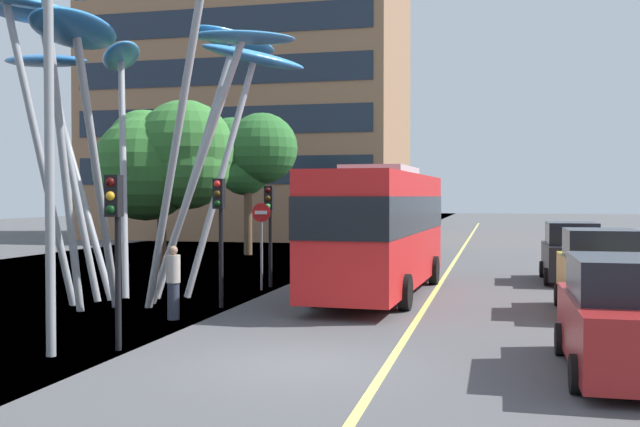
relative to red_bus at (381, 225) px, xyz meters
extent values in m
cube|color=#4C4C4F|center=(-0.06, -9.46, -2.17)|extent=(120.00, 240.00, 0.10)
cube|color=#E0D666|center=(1.54, -9.46, -2.12)|extent=(0.16, 144.00, 0.01)
cube|color=red|center=(0.00, 0.00, -0.12)|extent=(2.85, 10.36, 3.29)
cube|color=black|center=(0.00, 0.00, 0.34)|extent=(2.88, 10.46, 1.05)
cube|color=yellow|center=(0.22, 5.06, 1.22)|extent=(1.33, 0.16, 0.36)
cube|color=#B2B2B7|center=(0.00, 0.00, 1.64)|extent=(1.96, 3.67, 0.24)
cylinder|color=black|center=(1.34, 3.12, -1.64)|extent=(0.32, 0.97, 0.96)
cylinder|color=black|center=(-1.07, 3.23, -1.64)|extent=(0.32, 0.97, 0.96)
cylinder|color=black|center=(1.08, -2.87, -1.64)|extent=(0.32, 0.97, 0.96)
cylinder|color=black|center=(-1.33, -2.77, -1.64)|extent=(0.32, 0.97, 0.96)
cylinder|color=#9EA0A5|center=(-4.56, -3.32, 1.49)|extent=(2.93, 0.33, 7.28)
ellipsoid|color=#4299E0|center=(-3.19, -3.38, 5.09)|extent=(2.97, 1.33, 0.55)
cylinder|color=#9EA0A5|center=(-4.68, -1.09, 1.52)|extent=(1.84, 1.93, 7.34)
ellipsoid|color=#388EDB|center=(-3.90, -0.26, 5.16)|extent=(3.29, 3.36, 0.91)
cylinder|color=#9EA0A5|center=(-5.54, -0.89, 1.88)|extent=(1.67, 3.09, 8.08)
ellipsoid|color=#388EDB|center=(-4.83, 0.53, 5.88)|extent=(2.64, 3.68, 0.79)
cylinder|color=#9EA0A5|center=(-7.71, -1.52, 1.61)|extent=(1.44, 2.25, 7.51)
ellipsoid|color=#4299E0|center=(-8.29, -0.52, 5.33)|extent=(2.55, 3.16, 0.93)
cylinder|color=#9EA0A5|center=(-8.75, -2.40, 1.46)|extent=(3.09, 1.40, 7.24)
ellipsoid|color=#2D7FD1|center=(-10.17, -1.83, 5.04)|extent=(4.01, 2.71, 0.82)
cylinder|color=#9EA0A5|center=(-8.44, -3.31, 1.97)|extent=(1.91, 0.29, 8.22)
ellipsoid|color=#2D7FD1|center=(-9.29, -3.35, 6.06)|extent=(3.50, 1.76, 1.07)
cylinder|color=#9EA0A5|center=(-8.52, -4.57, 1.98)|extent=(1.60, 1.25, 8.23)
cylinder|color=#9EA0A5|center=(-7.26, -5.50, 2.08)|extent=(0.52, 1.37, 8.43)
cylinder|color=#9EA0A5|center=(-6.32, -5.43, 1.29)|extent=(0.68, 2.84, 6.90)
ellipsoid|color=#2D7FD1|center=(-6.09, -6.74, 4.71)|extent=(2.13, 3.96, 0.69)
cylinder|color=#9EA0A5|center=(-4.49, -4.80, 2.18)|extent=(2.66, 1.98, 8.66)
cylinder|color=black|center=(-3.73, -9.18, -0.42)|extent=(0.12, 0.12, 3.39)
cube|color=black|center=(-3.73, -9.32, 0.88)|extent=(0.28, 0.24, 0.80)
sphere|color=#390706|center=(-3.73, -9.45, 1.14)|extent=(0.18, 0.18, 0.18)
sphere|color=orange|center=(-3.73, -9.45, 0.88)|extent=(0.18, 0.18, 0.18)
sphere|color=black|center=(-3.73, -9.45, 0.62)|extent=(0.18, 0.18, 0.18)
cylinder|color=black|center=(-3.78, -3.51, -0.39)|extent=(0.12, 0.12, 3.45)
cube|color=black|center=(-3.78, -3.65, 0.94)|extent=(0.28, 0.24, 0.80)
sphere|color=red|center=(-3.78, -3.78, 1.20)|extent=(0.18, 0.18, 0.18)
sphere|color=#3A2707|center=(-3.78, -3.78, 0.94)|extent=(0.18, 0.18, 0.18)
sphere|color=black|center=(-3.78, -3.78, 0.68)|extent=(0.18, 0.18, 0.18)
cylinder|color=black|center=(-3.83, 1.14, -0.46)|extent=(0.12, 0.12, 3.32)
cube|color=black|center=(-3.83, 1.00, 0.80)|extent=(0.28, 0.24, 0.80)
sphere|color=#390706|center=(-3.83, 0.87, 1.06)|extent=(0.18, 0.18, 0.18)
sphere|color=#3A2707|center=(-3.83, 0.87, 0.80)|extent=(0.18, 0.18, 0.18)
sphere|color=green|center=(-3.83, 0.87, 0.54)|extent=(0.18, 0.18, 0.18)
cylinder|color=black|center=(-3.59, 5.13, -0.43)|extent=(0.12, 0.12, 3.38)
cube|color=black|center=(-3.59, 4.99, 0.86)|extent=(0.28, 0.24, 0.80)
sphere|color=red|center=(-3.59, 4.86, 1.12)|extent=(0.18, 0.18, 0.18)
sphere|color=#3A2707|center=(-3.59, 4.86, 0.86)|extent=(0.18, 0.18, 0.18)
sphere|color=black|center=(-3.59, 4.86, 0.60)|extent=(0.18, 0.18, 0.18)
cube|color=maroon|center=(5.44, -9.06, -1.39)|extent=(1.73, 4.52, 1.10)
cube|color=black|center=(5.44, -9.06, -0.49)|extent=(1.59, 2.49, 0.69)
cylinder|color=black|center=(4.58, -7.66, -1.82)|extent=(0.20, 0.60, 0.60)
cylinder|color=black|center=(4.58, -10.46, -1.82)|extent=(0.20, 0.60, 0.60)
cube|color=gold|center=(5.97, -2.33, -1.31)|extent=(1.85, 3.86, 1.27)
cube|color=black|center=(5.97, -2.33, -0.32)|extent=(1.70, 2.13, 0.71)
cylinder|color=black|center=(6.89, -1.13, -1.82)|extent=(0.20, 0.60, 0.60)
cylinder|color=black|center=(5.05, -1.13, -1.82)|extent=(0.20, 0.60, 0.60)
cylinder|color=black|center=(5.05, -3.53, -1.82)|extent=(0.20, 0.60, 0.60)
cube|color=black|center=(5.94, 4.94, -1.37)|extent=(1.77, 4.18, 1.14)
cube|color=black|center=(5.94, 4.94, -0.42)|extent=(1.63, 2.30, 0.77)
cylinder|color=black|center=(6.83, 6.23, -1.82)|extent=(0.20, 0.60, 0.60)
cylinder|color=black|center=(5.06, 6.23, -1.82)|extent=(0.20, 0.60, 0.60)
cylinder|color=black|center=(6.83, 3.64, -1.82)|extent=(0.20, 0.60, 0.60)
cylinder|color=black|center=(5.06, 3.64, -1.82)|extent=(0.20, 0.60, 0.60)
cylinder|color=gray|center=(-4.68, -9.96, 1.75)|extent=(0.18, 0.18, 7.74)
cylinder|color=brown|center=(-8.64, 3.12, -0.68)|extent=(0.33, 0.33, 2.87)
sphere|color=#387A33|center=(-7.58, 3.03, 1.94)|extent=(3.10, 3.10, 3.10)
sphere|color=#387A33|center=(-9.81, 4.04, 2.80)|extent=(2.79, 2.79, 2.79)
sphere|color=#387A33|center=(-9.84, 4.11, 2.67)|extent=(2.64, 2.64, 2.64)
sphere|color=#387A33|center=(-7.76, 3.20, 2.60)|extent=(3.61, 3.61, 3.61)
sphere|color=#387A33|center=(-9.17, 2.90, 1.90)|extent=(3.85, 3.85, 3.85)
cylinder|color=brown|center=(-8.94, 13.82, -0.51)|extent=(0.42, 0.42, 3.22)
sphere|color=#2D6B2D|center=(-8.26, 14.06, 3.32)|extent=(3.63, 3.63, 3.63)
sphere|color=#2D6B2D|center=(-9.79, 13.88, 3.39)|extent=(3.06, 3.06, 3.06)
sphere|color=#2D6B2D|center=(-8.82, 14.01, 3.16)|extent=(2.47, 2.47, 2.47)
sphere|color=#2D6B2D|center=(-9.21, 14.04, 2.22)|extent=(2.60, 2.60, 2.60)
cylinder|color=#2D3342|center=(-4.21, -5.59, -1.67)|extent=(0.29, 0.29, 0.90)
cylinder|color=#B2A89E|center=(-4.21, -5.59, -0.89)|extent=(0.34, 0.34, 0.67)
sphere|color=#937056|center=(-4.21, -5.59, -0.44)|extent=(0.22, 0.22, 0.22)
cylinder|color=gray|center=(-3.85, 0.25, -0.73)|extent=(0.08, 0.08, 2.77)
cylinder|color=red|center=(-3.85, 0.22, 0.35)|extent=(0.60, 0.03, 0.60)
cube|color=white|center=(-3.85, 0.19, 0.35)|extent=(0.40, 0.04, 0.11)
cube|color=#936B4C|center=(-14.22, 30.88, 7.57)|extent=(21.58, 14.64, 19.38)
cube|color=#1E2838|center=(-14.22, 23.54, 2.56)|extent=(20.29, 0.08, 1.81)
cube|color=#1E2838|center=(-14.22, 23.54, 5.79)|extent=(20.29, 0.08, 1.81)
cube|color=#1E2838|center=(-14.22, 23.54, 9.02)|extent=(20.29, 0.08, 1.81)
cube|color=#1E2838|center=(-14.22, 23.54, 12.25)|extent=(20.29, 0.08, 1.81)
camera|label=1|loc=(3.38, -22.23, 0.87)|focal=41.76mm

